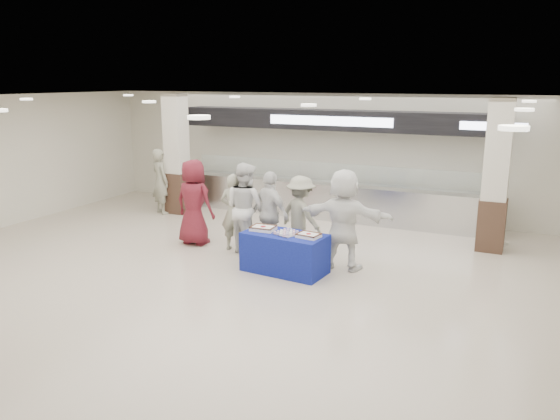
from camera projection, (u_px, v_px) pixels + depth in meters
The scene contains 15 objects.
ground at pixel (228, 286), 9.62m from camera, with size 14.00×14.00×0.00m, color beige.
serving_line at pixel (333, 174), 14.10m from camera, with size 8.70×0.85×2.80m.
column_left at pixel (177, 157), 14.61m from camera, with size 0.55×0.55×3.20m.
column_right at pixel (496, 179), 11.31m from camera, with size 0.55×0.55×3.20m.
display_table at pixel (285, 253), 10.25m from camera, with size 1.55×0.78×0.75m, color navy.
sheet_cake_left at pixel (263, 228), 10.38m from camera, with size 0.46×0.36×0.09m.
sheet_cake_right at pixel (309, 235), 9.91m from camera, with size 0.44×0.36×0.09m.
cupcake_tray at pixel (286, 233), 10.10m from camera, with size 0.50×0.45×0.07m.
civilian_maroon at pixel (194, 202), 11.88m from camera, with size 0.92×0.60×1.88m, color maroon.
soldier_a at pixel (234, 212), 11.47m from camera, with size 0.60×0.39×1.65m, color gray.
chef_tall at pixel (245, 208), 11.33m from camera, with size 0.92×0.72×1.90m, color silver.
chef_short at pixel (270, 214), 11.16m from camera, with size 1.02×0.43×1.75m, color silver.
soldier_b at pixel (301, 215), 11.23m from camera, with size 1.06×0.61×1.64m, color gray.
civilian_white at pixel (344, 219), 10.30m from camera, with size 1.81×0.58×1.95m, color white.
soldier_bg at pixel (161, 181), 14.66m from camera, with size 0.64×0.42×1.76m, color gray.
Camera 1 is at (4.67, -7.79, 3.55)m, focal length 35.00 mm.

